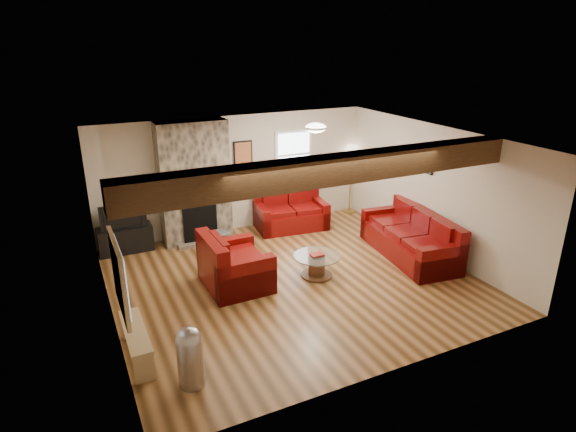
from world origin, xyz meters
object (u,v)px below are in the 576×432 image
object	(u,v)px
loveseat	(291,211)
armchair_red	(235,261)
floor_lamp	(352,155)
tv_cabinet	(126,239)
television	(122,215)
coffee_table	(317,266)
sofa_three	(410,235)

from	to	relation	value
loveseat	armchair_red	world-z (taller)	armchair_red
loveseat	floor_lamp	xyz separation A→B (m)	(1.74, 0.32, 1.01)
armchair_red	tv_cabinet	size ratio (longest dim) A/B	1.12
television	floor_lamp	distance (m)	5.29
tv_cabinet	coffee_table	bearing A→B (deg)	-41.64
tv_cabinet	television	xyz separation A→B (m)	(0.00, 0.00, 0.51)
coffee_table	loveseat	bearing A→B (deg)	75.09
armchair_red	television	world-z (taller)	television
loveseat	coffee_table	xyz separation A→B (m)	(-0.61, -2.28, -0.20)
loveseat	television	bearing A→B (deg)	-178.13
tv_cabinet	television	bearing A→B (deg)	0.00
coffee_table	floor_lamp	distance (m)	3.71
television	armchair_red	bearing A→B (deg)	-56.84
sofa_three	coffee_table	bearing A→B (deg)	-83.09
loveseat	floor_lamp	distance (m)	2.04
loveseat	floor_lamp	world-z (taller)	floor_lamp
loveseat	floor_lamp	bearing A→B (deg)	17.15
floor_lamp	sofa_three	bearing A→B (deg)	-96.97
coffee_table	television	xyz separation A→B (m)	(-2.90, 2.58, 0.57)
tv_cabinet	floor_lamp	xyz separation A→B (m)	(5.25, 0.02, 1.16)
sofa_three	floor_lamp	xyz separation A→B (m)	(0.32, 2.62, 0.98)
loveseat	floor_lamp	size ratio (longest dim) A/B	0.92
television	sofa_three	bearing A→B (deg)	-27.78
coffee_table	floor_lamp	bearing A→B (deg)	47.86
tv_cabinet	floor_lamp	bearing A→B (deg)	0.22
television	floor_lamp	size ratio (longest dim) A/B	0.52
loveseat	television	xyz separation A→B (m)	(-3.51, 0.30, 0.36)
sofa_three	television	bearing A→B (deg)	-110.32
loveseat	coffee_table	size ratio (longest dim) A/B	1.85
loveseat	coffee_table	world-z (taller)	loveseat
loveseat	television	distance (m)	3.54
armchair_red	tv_cabinet	distance (m)	2.73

